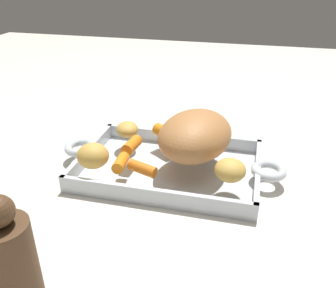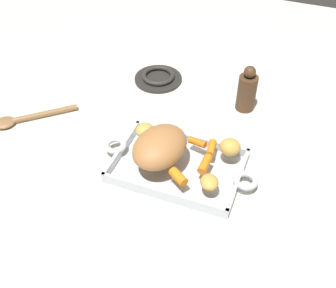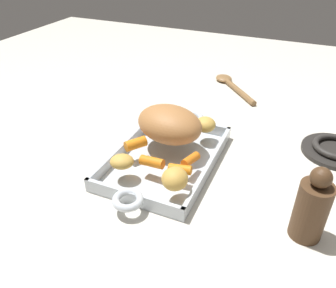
{
  "view_description": "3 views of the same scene",
  "coord_description": "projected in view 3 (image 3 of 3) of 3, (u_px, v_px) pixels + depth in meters",
  "views": [
    {
      "loc": [
        0.13,
        -0.55,
        0.35
      ],
      "look_at": [
        0.0,
        -0.03,
        0.07
      ],
      "focal_mm": 38.89,
      "sensor_mm": 36.0,
      "label": 1
    },
    {
      "loc": [
        -0.24,
        0.69,
        0.78
      ],
      "look_at": [
        0.03,
        -0.01,
        0.07
      ],
      "focal_mm": 44.83,
      "sensor_mm": 36.0,
      "label": 2
    },
    {
      "loc": [
        -0.57,
        -0.26,
        0.46
      ],
      "look_at": [
        -0.02,
        -0.01,
        0.06
      ],
      "focal_mm": 36.2,
      "sensor_mm": 36.0,
      "label": 3
    }
  ],
  "objects": [
    {
      "name": "ground_plane",
      "position": [
        166.0,
        162.0,
        0.78
      ],
      "size": [
        2.2,
        2.2,
        0.0
      ],
      "primitive_type": "plane",
      "color": "silver"
    },
    {
      "name": "roasting_dish",
      "position": [
        166.0,
        158.0,
        0.77
      ],
      "size": [
        0.41,
        0.22,
        0.04
      ],
      "color": "silver",
      "rests_on": "ground_plane"
    },
    {
      "name": "pork_roast",
      "position": [
        169.0,
        124.0,
        0.77
      ],
      "size": [
        0.15,
        0.18,
        0.08
      ],
      "primitive_type": "ellipsoid",
      "rotation": [
        0.0,
        0.0,
        1.34
      ],
      "color": "#AF7340",
      "rests_on": "roasting_dish"
    },
    {
      "name": "baby_carrot_short",
      "position": [
        191.0,
        160.0,
        0.71
      ],
      "size": [
        0.05,
        0.03,
        0.02
      ],
      "primitive_type": "cylinder",
      "rotation": [
        1.66,
        0.0,
        1.33
      ],
      "color": "orange",
      "rests_on": "roasting_dish"
    },
    {
      "name": "baby_carrot_long",
      "position": [
        151.0,
        162.0,
        0.7
      ],
      "size": [
        0.02,
        0.05,
        0.03
      ],
      "primitive_type": "cylinder",
      "rotation": [
        1.49,
        0.0,
        6.23
      ],
      "color": "orange",
      "rests_on": "roasting_dish"
    },
    {
      "name": "baby_carrot_southwest",
      "position": [
        180.0,
        169.0,
        0.68
      ],
      "size": [
        0.02,
        0.05,
        0.02
      ],
      "primitive_type": "cylinder",
      "rotation": [
        1.65,
        0.0,
        3.25
      ],
      "color": "orange",
      "rests_on": "roasting_dish"
    },
    {
      "name": "baby_carrot_center_right",
      "position": [
        136.0,
        144.0,
        0.75
      ],
      "size": [
        0.05,
        0.05,
        0.02
      ],
      "primitive_type": "cylinder",
      "rotation": [
        1.57,
        0.0,
        0.97
      ],
      "color": "orange",
      "rests_on": "roasting_dish"
    },
    {
      "name": "potato_halved",
      "position": [
        122.0,
        162.0,
        0.69
      ],
      "size": [
        0.06,
        0.06,
        0.03
      ],
      "primitive_type": "ellipsoid",
      "rotation": [
        0.0,
        0.0,
        1.97
      ],
      "color": "gold",
      "rests_on": "roasting_dish"
    },
    {
      "name": "potato_golden_small",
      "position": [
        175.0,
        179.0,
        0.64
      ],
      "size": [
        0.06,
        0.06,
        0.04
      ],
      "primitive_type": "ellipsoid",
      "rotation": [
        0.0,
        0.0,
        0.09
      ],
      "color": "gold",
      "rests_on": "roasting_dish"
    },
    {
      "name": "potato_near_roast",
      "position": [
        205.0,
        124.0,
        0.81
      ],
      "size": [
        0.07,
        0.07,
        0.04
      ],
      "primitive_type": "ellipsoid",
      "rotation": [
        0.0,
        0.0,
        2.59
      ],
      "color": "gold",
      "rests_on": "roasting_dish"
    },
    {
      "name": "stove_burner_rear",
      "position": [
        335.0,
        149.0,
        0.8
      ],
      "size": [
        0.15,
        0.15,
        0.02
      ],
      "color": "#282623",
      "rests_on": "ground_plane"
    },
    {
      "name": "serving_spoon",
      "position": [
        231.0,
        84.0,
        1.13
      ],
      "size": [
        0.2,
        0.18,
        0.02
      ],
      "rotation": [
        0.0,
        0.0,
        0.72
      ],
      "color": "olive",
      "rests_on": "ground_plane"
    },
    {
      "name": "pepper_mill",
      "position": [
        312.0,
        208.0,
        0.56
      ],
      "size": [
        0.06,
        0.06,
        0.14
      ],
      "color": "#4C331E",
      "rests_on": "ground_plane"
    }
  ]
}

